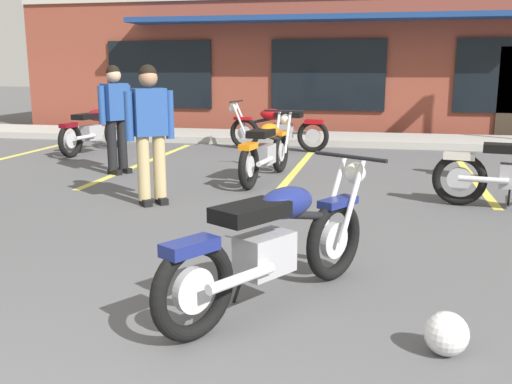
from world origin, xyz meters
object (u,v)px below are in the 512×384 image
Objects in this scene: motorcycle_foreground_classic at (275,242)px; motorcycle_black_cruiser at (94,129)px; person_in_shorts_foreground at (115,113)px; person_near_building at (150,126)px; motorcycle_red_sportbike at (266,149)px; motorcycle_blue_standard at (277,127)px; helmet_on_pavement at (446,333)px.

motorcycle_foreground_classic is 0.89× the size of motorcycle_black_cruiser.
person_in_shorts_foreground is 1.00× the size of person_near_building.
motorcycle_red_sportbike is at bearing 101.79° from motorcycle_foreground_classic.
motorcycle_red_sportbike is 1.00× the size of motorcycle_blue_standard.
motorcycle_blue_standard is at bearing 97.19° from motorcycle_red_sportbike.
motorcycle_red_sportbike is 3.16m from motorcycle_blue_standard.
motorcycle_red_sportbike reaches higher than helmet_on_pavement.
motorcycle_red_sportbike and motorcycle_blue_standard have the same top height.
motorcycle_foreground_classic is 4.66m from motorcycle_red_sportbike.
motorcycle_black_cruiser is (-3.85, 2.13, 0.00)m from motorcycle_red_sportbike.
motorcycle_black_cruiser and motorcycle_blue_standard have the same top height.
motorcycle_blue_standard is 5.01m from person_near_building.
person_near_building reaches higher than motorcycle_red_sportbike.
person_near_building reaches higher than motorcycle_black_cruiser.
motorcycle_black_cruiser is at bearing 125.13° from person_in_shorts_foreground.
person_in_shorts_foreground reaches higher than motorcycle_black_cruiser.
person_in_shorts_foreground is (-2.00, -3.08, 0.49)m from motorcycle_blue_standard.
person_near_building reaches higher than motorcycle_foreground_classic.
person_in_shorts_foreground reaches higher than motorcycle_blue_standard.
helmet_on_pavement is at bearing -46.22° from person_near_building.
person_near_building is (2.79, -3.95, 0.49)m from motorcycle_black_cruiser.
motorcycle_black_cruiser is 1.26× the size of person_near_building.
motorcycle_red_sportbike is at bearing -1.28° from person_in_shorts_foreground.
helmet_on_pavement is at bearing -73.35° from motorcycle_blue_standard.
motorcycle_foreground_classic is 8.24m from motorcycle_black_cruiser.
person_in_shorts_foreground reaches higher than motorcycle_foreground_classic.
motorcycle_foreground_classic and motorcycle_black_cruiser have the same top height.
motorcycle_foreground_classic is at bearing 155.19° from helmet_on_pavement.
motorcycle_red_sportbike is at bearing -82.81° from motorcycle_blue_standard.
person_near_building is at bearing 126.28° from motorcycle_foreground_classic.
person_near_building is (-2.02, 2.75, 0.49)m from motorcycle_foreground_classic.
motorcycle_blue_standard reaches higher than helmet_on_pavement.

